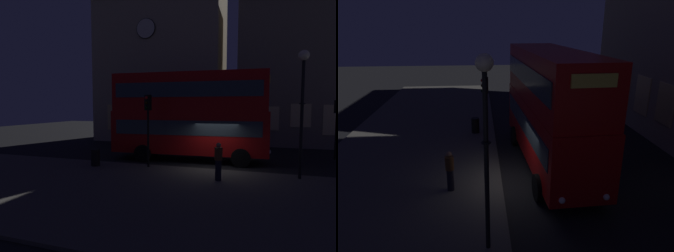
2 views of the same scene
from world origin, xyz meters
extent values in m
plane|color=black|center=(0.00, 0.00, 0.00)|extent=(80.00, 80.00, 0.00)
cube|color=#4C4944|center=(0.00, -5.05, 0.06)|extent=(44.00, 9.13, 0.12)
cube|color=tan|center=(-7.26, 12.88, 8.45)|extent=(12.57, 8.21, 16.91)
cube|color=#E5C67F|center=(-11.03, 8.75, 2.44)|extent=(1.61, 0.06, 2.52)
cube|color=#E5C67F|center=(-8.52, 8.75, 2.26)|extent=(1.61, 0.06, 2.59)
cube|color=#F2D18C|center=(-6.00, 8.75, 2.45)|extent=(1.61, 0.06, 2.36)
cube|color=#E5C67F|center=(-3.49, 8.75, 2.53)|extent=(1.61, 0.06, 2.24)
cylinder|color=silver|center=(-7.64, 8.70, 10.76)|extent=(1.77, 0.12, 1.77)
torus|color=black|center=(-7.64, 8.70, 10.76)|extent=(1.89, 0.12, 1.89)
cube|color=gray|center=(8.23, 13.40, 7.89)|extent=(15.17, 7.81, 15.79)
cube|color=#F9E09E|center=(3.38, 9.47, 2.48)|extent=(1.55, 0.06, 2.03)
cube|color=#F9E09E|center=(5.80, 9.47, 2.76)|extent=(1.55, 0.06, 1.93)
cube|color=#F9E09E|center=(8.23, 9.47, 2.42)|extent=(1.55, 0.06, 2.45)
cube|color=#B20F0F|center=(-1.97, 1.98, 1.88)|extent=(9.82, 2.99, 2.67)
cube|color=#B20F0F|center=(-1.97, 1.98, 4.41)|extent=(9.62, 2.93, 2.39)
cube|color=#2D3842|center=(-1.97, 1.98, 2.21)|extent=(9.05, 3.01, 0.90)
cube|color=#2D3842|center=(-1.97, 1.98, 4.53)|extent=(9.05, 3.01, 0.90)
cube|color=#F2D84C|center=(2.82, 2.22, 5.06)|extent=(0.16, 1.51, 0.44)
sphere|color=white|center=(2.85, 3.04, 0.90)|extent=(0.24, 0.24, 0.24)
sphere|color=white|center=(2.93, 1.41, 0.90)|extent=(0.24, 0.24, 0.24)
cylinder|color=black|center=(1.26, 3.45, 0.55)|extent=(1.10, 0.29, 1.09)
cylinder|color=black|center=(1.39, 0.84, 0.55)|extent=(1.10, 0.29, 1.09)
cylinder|color=black|center=(-4.71, 3.15, 0.55)|extent=(1.10, 0.29, 1.09)
cylinder|color=black|center=(-4.57, 0.54, 0.55)|extent=(1.10, 0.29, 1.09)
cylinder|color=black|center=(-3.53, -1.07, 1.70)|extent=(0.12, 0.12, 3.17)
cube|color=black|center=(-3.53, -1.07, 3.71)|extent=(0.37, 0.33, 0.85)
sphere|color=red|center=(-3.57, -1.21, 3.98)|extent=(0.17, 0.17, 0.17)
sphere|color=black|center=(-3.57, -1.21, 3.71)|extent=(0.17, 0.17, 0.17)
sphere|color=black|center=(-3.57, -1.21, 3.44)|extent=(0.17, 0.17, 0.17)
cylinder|color=black|center=(7.22, 5.03, 1.53)|extent=(0.12, 0.12, 3.07)
cylinder|color=black|center=(4.14, -1.21, 2.86)|extent=(0.14, 0.14, 5.48)
torus|color=black|center=(4.14, -1.21, 3.63)|extent=(0.28, 0.28, 0.06)
sphere|color=#F9EFC6|center=(4.14, -1.21, 5.82)|extent=(0.48, 0.48, 0.48)
cylinder|color=black|center=(0.54, -2.66, 0.59)|extent=(0.29, 0.29, 0.95)
cylinder|color=#513319|center=(0.54, -2.66, 1.35)|extent=(0.36, 0.36, 0.57)
sphere|color=#8C664C|center=(0.54, -2.66, 1.75)|extent=(0.22, 0.22, 0.22)
cylinder|color=black|center=(-6.54, -1.70, 0.59)|extent=(0.50, 0.50, 0.95)
camera|label=1|loc=(1.94, -14.67, 3.49)|focal=28.27mm
camera|label=2|loc=(12.11, -1.32, 6.79)|focal=33.04mm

